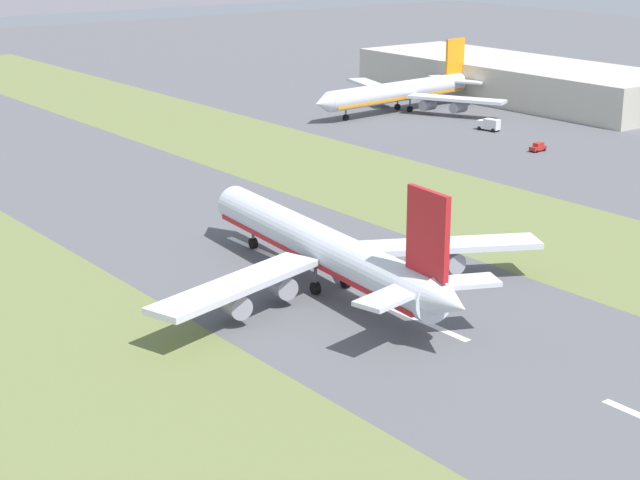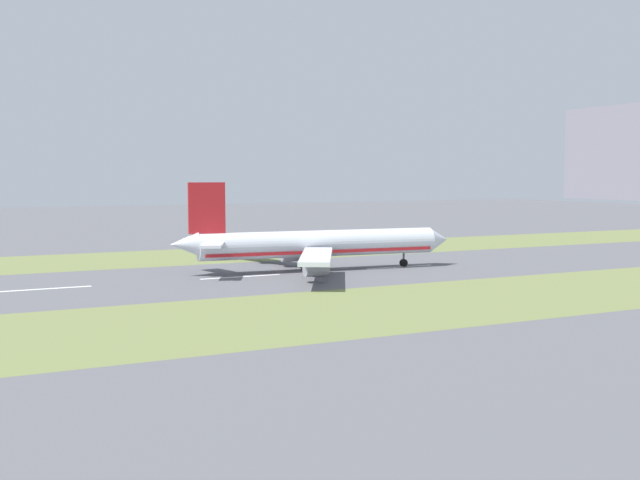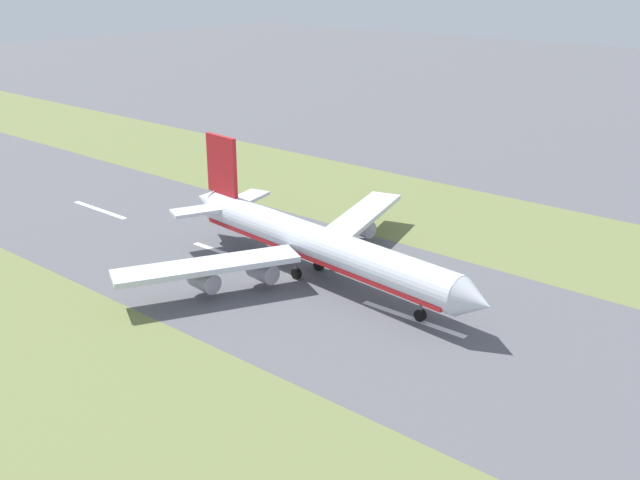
# 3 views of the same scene
# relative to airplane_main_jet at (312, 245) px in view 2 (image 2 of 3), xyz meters

# --- Properties ---
(ground_plane) EXTENTS (800.00, 800.00, 0.00)m
(ground_plane) POSITION_rel_airplane_main_jet_xyz_m (2.44, -2.70, -6.02)
(ground_plane) COLOR #56565B
(grass_median_west) EXTENTS (40.00, 600.00, 0.01)m
(grass_median_west) POSITION_rel_airplane_main_jet_xyz_m (-42.56, -2.70, -6.02)
(grass_median_west) COLOR olive
(grass_median_west) RESTS_ON ground
(grass_median_east) EXTENTS (40.00, 600.00, 0.01)m
(grass_median_east) POSITION_rel_airplane_main_jet_xyz_m (47.44, -2.70, -6.02)
(grass_median_east) COLOR olive
(grass_median_east) RESTS_ON ground
(centreline_dash_near) EXTENTS (1.20, 18.00, 0.01)m
(centreline_dash_near) POSITION_rel_airplane_main_jet_xyz_m (2.44, -58.10, -6.01)
(centreline_dash_near) COLOR silver
(centreline_dash_near) RESTS_ON ground
(centreline_dash_mid) EXTENTS (1.20, 18.00, 0.01)m
(centreline_dash_mid) POSITION_rel_airplane_main_jet_xyz_m (2.44, -18.10, -6.01)
(centreline_dash_mid) COLOR silver
(centreline_dash_mid) RESTS_ON ground
(centreline_dash_far) EXTENTS (1.20, 18.00, 0.01)m
(centreline_dash_far) POSITION_rel_airplane_main_jet_xyz_m (2.44, 21.90, -6.01)
(centreline_dash_far) COLOR silver
(centreline_dash_far) RESTS_ON ground
(airplane_main_jet) EXTENTS (63.83, 67.22, 20.20)m
(airplane_main_jet) POSITION_rel_airplane_main_jet_xyz_m (0.00, 0.00, 0.00)
(airplane_main_jet) COLOR silver
(airplane_main_jet) RESTS_ON ground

